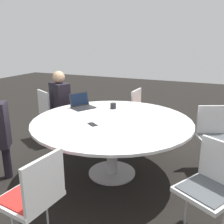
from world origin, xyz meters
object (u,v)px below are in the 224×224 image
chair_0 (51,109)px  laptop (82,104)px  chair_5 (143,110)px  person_0 (61,101)px  chair_3 (211,182)px  cell_phone (92,124)px  chair_2 (34,193)px  chair_4 (215,133)px  coffee_cup (113,106)px

chair_0 → laptop: laptop is taller
chair_5 → person_0: person_0 is taller
chair_0 → chair_3: bearing=1.8°
chair_5 → laptop: bearing=-29.1°
chair_0 → laptop: bearing=4.1°
chair_5 → person_0: bearing=-58.9°
laptop → chair_0: bearing=94.1°
cell_phone → chair_5: bearing=175.4°
chair_0 → chair_2: same height
chair_0 → chair_2: bearing=-27.7°
chair_4 → cell_phone: chair_4 is taller
chair_0 → cell_phone: size_ratio=5.63×
chair_5 → cell_phone: 1.66m
chair_4 → coffee_cup: bearing=-18.7°
person_0 → coffee_cup: bearing=17.1°
chair_2 → chair_3: bearing=-53.9°
person_0 → chair_5: bearing=57.0°
person_0 → coffee_cup: person_0 is taller
chair_2 → chair_4: same height
chair_4 → chair_3: bearing=65.1°
chair_2 → coffee_cup: 1.87m
person_0 → cell_phone: bearing=-12.3°
chair_5 → person_0: 1.43m
coffee_cup → chair_0: bearing=-101.1°
chair_4 → chair_5: bearing=-56.1°
chair_0 → chair_4: (0.09, 2.71, 0.00)m
chair_3 → chair_0: bearing=3.4°
chair_2 → cell_phone: 1.13m
chair_0 → chair_2: size_ratio=1.00×
chair_0 → coffee_cup: chair_0 is taller
laptop → chair_5: bearing=-3.3°
laptop → chair_3: bearing=-89.2°
chair_3 → chair_5: bearing=-28.4°
chair_5 → laptop: 1.24m
coffee_cup → chair_4: bearing=96.6°
chair_0 → person_0: bearing=19.1°
chair_2 → chair_4: bearing=-26.2°
chair_2 → person_0: size_ratio=0.71×
chair_5 → coffee_cup: (0.89, -0.19, 0.27)m
chair_3 → cell_phone: 1.42m
chair_0 → cell_phone: bearing=-7.9°
chair_4 → laptop: bearing=-16.1°
person_0 → coffee_cup: 1.08m
person_0 → cell_phone: person_0 is taller
chair_0 → cell_phone: 1.71m
chair_4 → coffee_cup: (0.16, -1.40, 0.27)m
chair_3 → laptop: laptop is taller
chair_3 → cell_phone: (-0.36, -1.35, 0.23)m
chair_0 → chair_4: size_ratio=1.00×
chair_2 → chair_4: 2.40m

